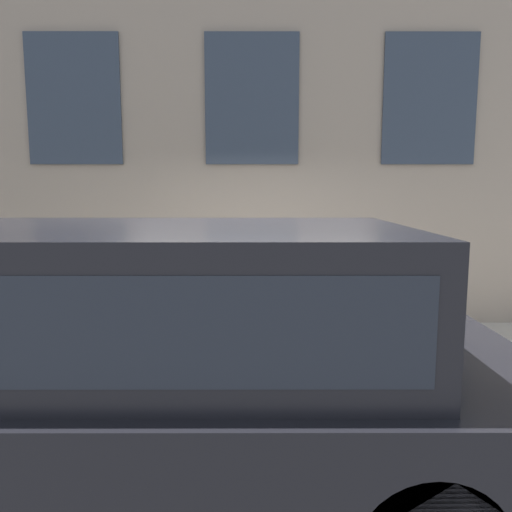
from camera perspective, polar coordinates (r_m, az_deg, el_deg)
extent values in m
plane|color=#514F4C|center=(4.92, -0.60, -16.37)|extent=(80.00, 80.00, 0.00)
cube|color=#A8A093|center=(5.96, -0.50, -11.23)|extent=(2.29, 60.00, 0.15)
cube|color=gray|center=(7.31, -0.47, 26.36)|extent=(0.30, 40.00, 8.69)
cube|color=#2D3847|center=(7.23, 19.26, 16.56)|extent=(0.03, 1.23, 1.69)
cube|color=#2D3847|center=(6.86, -0.47, 17.49)|extent=(0.03, 1.23, 1.69)
cube|color=#2D3847|center=(7.26, -20.11, 16.49)|extent=(0.03, 1.23, 1.69)
cylinder|color=gold|center=(5.36, -4.44, -12.41)|extent=(0.31, 0.31, 0.04)
cylinder|color=gold|center=(5.25, -4.48, -8.84)|extent=(0.23, 0.23, 0.74)
sphere|color=#A4891E|center=(5.15, -4.53, -4.91)|extent=(0.24, 0.24, 0.24)
cylinder|color=black|center=(5.14, -4.54, -4.14)|extent=(0.08, 0.08, 0.10)
cylinder|color=gold|center=(5.21, -2.69, -7.93)|extent=(0.09, 0.10, 0.09)
cylinder|color=gold|center=(5.24, -6.29, -7.89)|extent=(0.09, 0.10, 0.09)
cylinder|color=#998466|center=(5.44, 4.33, -9.44)|extent=(0.08, 0.08, 0.52)
cylinder|color=#998466|center=(5.55, 4.25, -9.12)|extent=(0.08, 0.08, 0.52)
cube|color=#1E59A5|center=(5.38, 4.34, -4.68)|extent=(0.14, 0.10, 0.39)
cylinder|color=#1E59A5|center=(5.28, 4.42, -4.82)|extent=(0.06, 0.06, 0.37)
cylinder|color=#1E59A5|center=(5.48, 4.26, -4.36)|extent=(0.06, 0.06, 0.37)
sphere|color=#8C6647|center=(5.33, 4.37, -1.75)|extent=(0.17, 0.17, 0.17)
cylinder|color=black|center=(4.35, 10.93, -14.53)|extent=(0.24, 0.74, 0.74)
cube|color=black|center=(3.41, -13.32, -15.63)|extent=(2.05, 5.02, 0.60)
cube|color=black|center=(3.17, -11.50, -4.00)|extent=(1.80, 3.11, 0.81)
cube|color=#1E232D|center=(3.17, -11.50, -4.00)|extent=(1.81, 2.86, 0.52)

